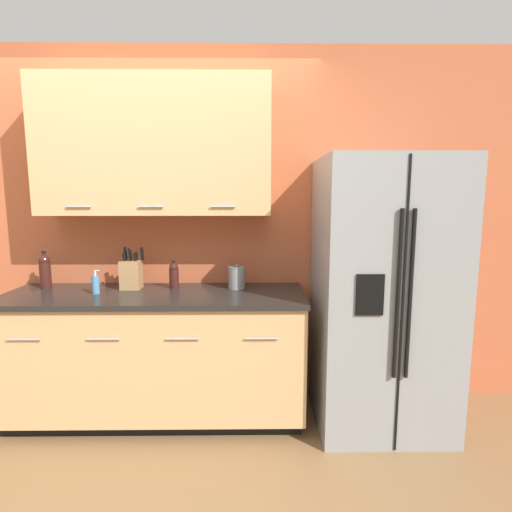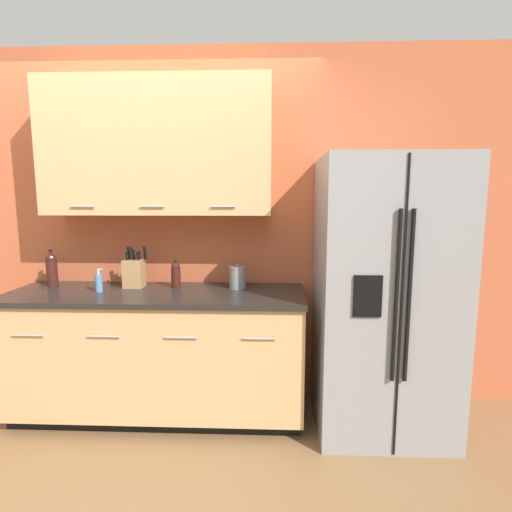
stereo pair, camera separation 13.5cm
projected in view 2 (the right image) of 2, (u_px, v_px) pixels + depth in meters
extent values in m
plane|color=olive|center=(90.00, 508.00, 1.99)|extent=(14.00, 14.00, 0.00)
cube|color=#BC5B38|center=(153.00, 229.00, 3.02)|extent=(10.00, 0.05, 2.60)
cube|color=tan|center=(158.00, 148.00, 2.75)|extent=(1.57, 0.32, 0.91)
cylinder|color=#99999E|center=(82.00, 206.00, 2.65)|extent=(0.16, 0.01, 0.01)
cylinder|color=#99999E|center=(152.00, 207.00, 2.63)|extent=(0.16, 0.01, 0.01)
cylinder|color=#99999E|center=(223.00, 207.00, 2.61)|extent=(0.16, 0.01, 0.01)
cube|color=black|center=(162.00, 405.00, 2.89)|extent=(1.95, 0.54, 0.09)
cube|color=tan|center=(158.00, 350.00, 2.79)|extent=(1.99, 0.62, 0.77)
cube|color=black|center=(156.00, 294.00, 2.72)|extent=(2.02, 0.64, 0.03)
cylinder|color=#99999E|center=(28.00, 335.00, 2.47)|extent=(0.20, 0.01, 0.01)
cylinder|color=#99999E|center=(104.00, 337.00, 2.45)|extent=(0.20, 0.01, 0.01)
cylinder|color=#99999E|center=(181.00, 338.00, 2.43)|extent=(0.20, 0.01, 0.01)
cylinder|color=#99999E|center=(259.00, 339.00, 2.41)|extent=(0.20, 0.01, 0.01)
cube|color=gray|center=(383.00, 296.00, 2.62)|extent=(0.85, 0.73, 1.79)
cube|color=black|center=(401.00, 312.00, 2.25)|extent=(0.01, 0.01, 1.75)
cylinder|color=black|center=(396.00, 297.00, 2.23)|extent=(0.02, 0.02, 0.98)
cylinder|color=black|center=(409.00, 297.00, 2.22)|extent=(0.02, 0.02, 0.98)
cube|color=black|center=(368.00, 296.00, 2.24)|extent=(0.16, 0.01, 0.24)
cube|color=#A87A4C|center=(134.00, 274.00, 2.84)|extent=(0.14, 0.12, 0.20)
cylinder|color=black|center=(129.00, 253.00, 2.84)|extent=(0.02, 0.04, 0.10)
cylinder|color=black|center=(127.00, 256.00, 2.81)|extent=(0.02, 0.03, 0.06)
cylinder|color=black|center=(134.00, 254.00, 2.84)|extent=(0.01, 0.03, 0.08)
cylinder|color=black|center=(132.00, 254.00, 2.81)|extent=(0.01, 0.03, 0.09)
cylinder|color=black|center=(139.00, 255.00, 2.84)|extent=(0.02, 0.03, 0.06)
cylinder|color=black|center=(138.00, 256.00, 2.81)|extent=(0.02, 0.03, 0.06)
cylinder|color=black|center=(144.00, 253.00, 2.84)|extent=(0.02, 0.04, 0.10)
cylinder|color=#3D1914|center=(52.00, 273.00, 2.90)|extent=(0.08, 0.08, 0.19)
sphere|color=#3D1914|center=(51.00, 259.00, 2.88)|extent=(0.07, 0.07, 0.07)
cylinder|color=#3D1914|center=(51.00, 256.00, 2.88)|extent=(0.02, 0.02, 0.06)
cylinder|color=black|center=(50.00, 251.00, 2.87)|extent=(0.03, 0.03, 0.02)
cylinder|color=#4C7FB2|center=(99.00, 283.00, 2.71)|extent=(0.05, 0.05, 0.12)
cylinder|color=#B2B2B5|center=(98.00, 272.00, 2.70)|extent=(0.02, 0.02, 0.04)
cylinder|color=#B2B2B5|center=(100.00, 269.00, 2.70)|extent=(0.03, 0.01, 0.01)
cylinder|color=#3D1914|center=(176.00, 278.00, 2.85)|extent=(0.07, 0.07, 0.14)
sphere|color=#3D1914|center=(176.00, 267.00, 2.84)|extent=(0.06, 0.06, 0.06)
cylinder|color=#3D1914|center=(176.00, 265.00, 2.84)|extent=(0.02, 0.02, 0.05)
cylinder|color=black|center=(175.00, 261.00, 2.84)|extent=(0.02, 0.02, 0.01)
cylinder|color=gray|center=(238.00, 278.00, 2.82)|extent=(0.12, 0.12, 0.15)
cylinder|color=gray|center=(238.00, 267.00, 2.81)|extent=(0.12, 0.12, 0.01)
sphere|color=gray|center=(238.00, 265.00, 2.80)|extent=(0.02, 0.02, 0.02)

